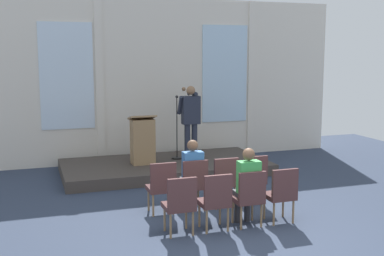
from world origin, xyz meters
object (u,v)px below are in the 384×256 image
at_px(mic_stand, 177,145).
at_px(chair_r1_c3, 281,192).
at_px(audience_r1_c2, 247,182).
at_px(chair_r0_c1, 193,182).
at_px(chair_r1_c1, 215,198).
at_px(lectern, 143,140).
at_px(chair_r0_c0, 162,184).
at_px(chair_r1_c0, 180,202).
at_px(chair_r0_c2, 224,179).
at_px(chair_r1_c2, 249,195).
at_px(audience_r0_c1, 192,171).
at_px(chair_r0_c3, 253,176).
at_px(speaker, 191,117).

height_order(mic_stand, chair_r1_c3, mic_stand).
bearing_deg(audience_r1_c2, mic_stand, 88.85).
height_order(chair_r0_c1, audience_r1_c2, audience_r1_c2).
relative_size(chair_r0_c1, chair_r1_c1, 1.00).
relative_size(lectern, chair_r0_c0, 1.23).
bearing_deg(chair_r1_c0, chair_r0_c2, 42.51).
bearing_deg(audience_r1_c2, chair_r1_c0, -175.98).
bearing_deg(chair_r1_c2, audience_r0_c1, 116.85).
bearing_deg(chair_r0_c3, chair_r1_c1, -137.49).
height_order(speaker, chair_r0_c2, speaker).
height_order(lectern, chair_r1_c3, lectern).
relative_size(speaker, chair_r0_c3, 1.91).
relative_size(audience_r1_c2, chair_r1_c3, 1.38).
distance_m(chair_r0_c3, chair_r1_c0, 2.06).
distance_m(chair_r0_c3, audience_r1_c2, 1.17).
distance_m(mic_stand, audience_r1_c2, 4.20).
relative_size(speaker, mic_stand, 1.15).
distance_m(lectern, chair_r0_c3, 3.26).
xyz_separation_m(chair_r0_c1, audience_r0_c1, (0.00, 0.08, 0.18)).
height_order(chair_r0_c2, chair_r1_c2, same).
bearing_deg(lectern, chair_r1_c1, -86.43).
bearing_deg(chair_r1_c0, lectern, 85.17).
xyz_separation_m(lectern, chair_r1_c0, (-0.34, -4.00, -0.27)).
bearing_deg(audience_r1_c2, audience_r0_c1, 118.60).
bearing_deg(chair_r0_c3, speaker, 94.84).
bearing_deg(speaker, chair_r0_c2, -96.64).
bearing_deg(chair_r0_c2, mic_stand, 88.49).
distance_m(chair_r1_c2, audience_r1_c2, 0.21).
xyz_separation_m(speaker, audience_r0_c1, (-0.93, -2.84, -0.58)).
bearing_deg(chair_r1_c1, lectern, 93.57).
height_order(chair_r1_c0, chair_r1_c1, same).
bearing_deg(chair_r0_c2, audience_r1_c2, -90.00).
height_order(audience_r1_c2, chair_r1_c3, audience_r1_c2).
distance_m(speaker, chair_r0_c3, 3.03).
relative_size(speaker, chair_r0_c2, 1.91).
relative_size(mic_stand, chair_r0_c0, 1.65).
bearing_deg(chair_r1_c2, chair_r0_c3, 61.39).
distance_m(chair_r0_c2, chair_r1_c3, 1.23).
bearing_deg(chair_r1_c3, speaker, 93.54).
bearing_deg(chair_r0_c0, lectern, 83.40).
bearing_deg(lectern, chair_r1_c2, -78.18).
bearing_deg(chair_r0_c0, speaker, 62.60).
height_order(lectern, chair_r0_c2, lectern).
relative_size(lectern, chair_r0_c2, 1.23).
height_order(speaker, chair_r1_c1, speaker).
xyz_separation_m(lectern, chair_r1_c1, (0.25, -4.00, -0.27)).
relative_size(audience_r0_c1, chair_r1_c2, 1.37).
height_order(chair_r1_c2, audience_r1_c2, audience_r1_c2).
relative_size(chair_r0_c3, audience_r1_c2, 0.72).
xyz_separation_m(chair_r0_c3, chair_r1_c2, (-0.59, -1.08, 0.00)).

